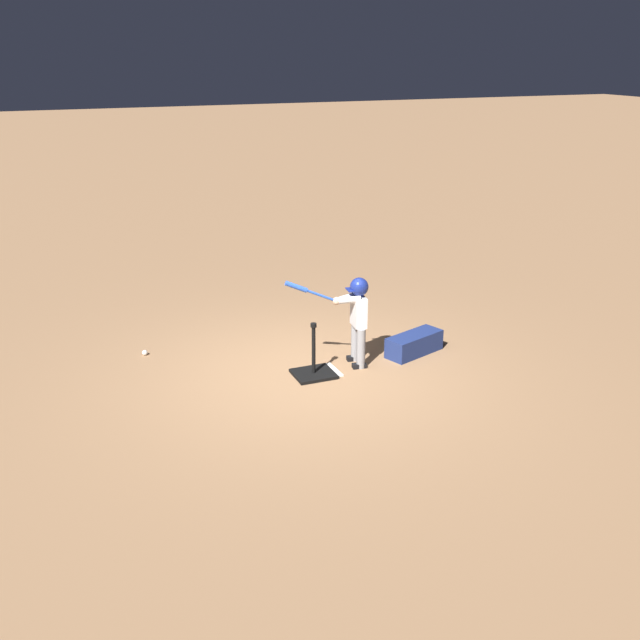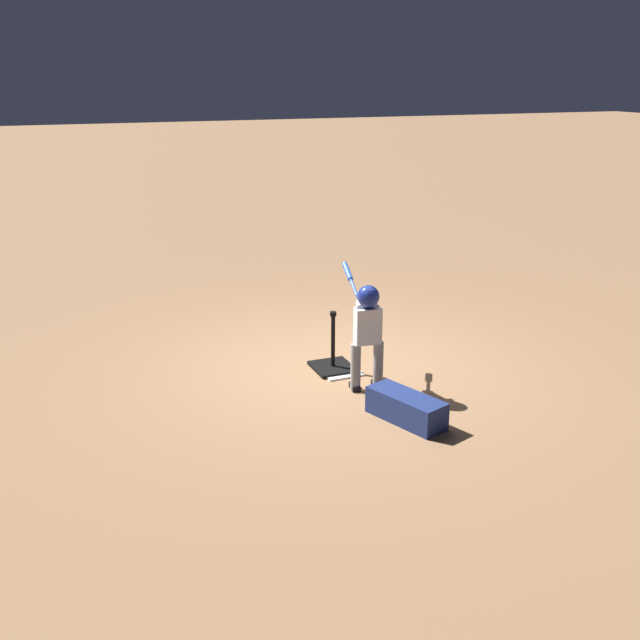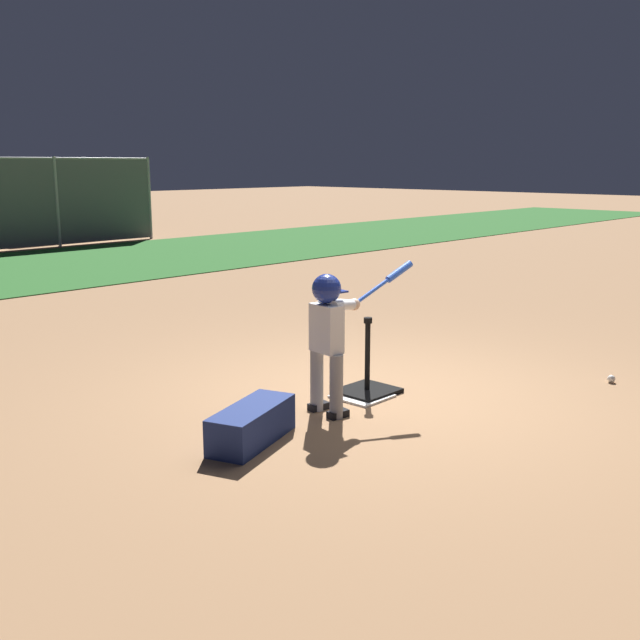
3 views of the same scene
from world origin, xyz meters
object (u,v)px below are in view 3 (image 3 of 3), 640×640
object	(u,v)px
batter_child	(330,325)
equipment_bag	(252,424)
batting_tee	(367,385)
bleachers_left_center	(69,221)
baseball	(611,379)

from	to	relation	value
batter_child	equipment_bag	bearing A→B (deg)	-178.13
batting_tee	bleachers_left_center	xyz separation A→B (m)	(5.41, 15.41, 0.41)
batter_child	baseball	world-z (taller)	batter_child
baseball	bleachers_left_center	size ratio (longest dim) A/B	0.02
batting_tee	equipment_bag	size ratio (longest dim) A/B	0.84
batter_child	batting_tee	bearing A→B (deg)	11.27
batting_tee	bleachers_left_center	world-z (taller)	bleachers_left_center
batting_tee	equipment_bag	world-z (taller)	batting_tee
bleachers_left_center	batting_tee	bearing A→B (deg)	-109.32
batting_tee	equipment_bag	xyz separation A→B (m)	(-1.53, -0.16, 0.06)
batter_child	baseball	bearing A→B (deg)	-28.20
batting_tee	batter_child	bearing A→B (deg)	-168.73
equipment_bag	baseball	bearing A→B (deg)	-40.81
batting_tee	baseball	world-z (taller)	batting_tee
batter_child	equipment_bag	distance (m)	1.09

